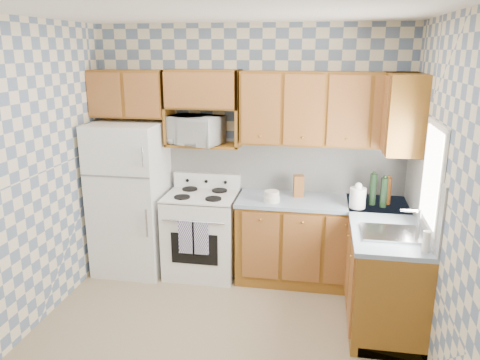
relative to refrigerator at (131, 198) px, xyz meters
name	(u,v)px	position (x,y,z in m)	size (l,w,h in m)	color
floor	(219,343)	(1.27, -1.25, -0.84)	(3.40, 3.40, 0.00)	#8E795A
back_wall	(249,151)	(1.27, 0.35, 0.51)	(3.40, 0.02, 2.70)	slate
right_wall	(447,205)	(2.97, -1.25, 0.51)	(0.02, 3.20, 2.70)	slate
backsplash_back	(285,166)	(1.68, 0.34, 0.36)	(2.60, 0.01, 0.56)	white
backsplash_right	(422,193)	(2.96, -0.45, 0.36)	(0.01, 1.60, 0.56)	white
refrigerator	(131,198)	(0.00, 0.00, 0.00)	(0.75, 0.70, 1.68)	white
stove_body	(202,235)	(0.80, 0.03, -0.39)	(0.76, 0.65, 0.90)	white
cooktop	(201,196)	(0.80, 0.03, 0.07)	(0.76, 0.65, 0.03)	silver
backguard	(207,180)	(0.80, 0.30, 0.16)	(0.76, 0.08, 0.17)	white
dish_towel_left	(187,237)	(0.73, -0.32, -0.29)	(0.17, 0.03, 0.35)	navy
dish_towel_right	(200,238)	(0.88, -0.32, -0.29)	(0.17, 0.03, 0.35)	navy
base_cabinets_back	(320,243)	(2.10, 0.05, -0.40)	(1.75, 0.60, 0.88)	brown
base_cabinets_right	(381,268)	(2.67, -0.45, -0.40)	(0.60, 1.60, 0.88)	brown
countertop_back	(322,202)	(2.10, 0.05, 0.06)	(1.77, 0.63, 0.04)	gray
countertop_right	(385,222)	(2.67, -0.45, 0.06)	(0.63, 1.60, 0.04)	gray
upper_cabinets_back	(327,109)	(2.10, 0.19, 1.01)	(1.75, 0.33, 0.74)	brown
upper_cabinets_fridge	(129,94)	(-0.02, 0.19, 1.13)	(0.82, 0.33, 0.50)	brown
upper_cabinets_right	(403,113)	(2.81, 0.00, 1.01)	(0.33, 0.70, 0.74)	brown
microwave_shelf	(204,145)	(0.80, 0.19, 0.60)	(0.80, 0.33, 0.03)	brown
microwave	(195,130)	(0.73, 0.13, 0.76)	(0.55, 0.37, 0.30)	white
sink	(390,234)	(2.67, -0.80, 0.09)	(0.48, 0.40, 0.03)	#B7B7BC
window	(433,176)	(2.96, -0.80, 0.61)	(0.02, 0.66, 0.86)	silver
bottle_0	(373,189)	(2.59, -0.01, 0.24)	(0.07, 0.07, 0.32)	black
bottle_1	(384,193)	(2.69, -0.07, 0.23)	(0.07, 0.07, 0.30)	black
bottle_2	(388,191)	(2.74, 0.03, 0.22)	(0.07, 0.07, 0.28)	#5B2E0F
knife_block	(299,186)	(1.84, 0.14, 0.19)	(0.10, 0.10, 0.23)	brown
electric_kettle	(358,198)	(2.44, -0.13, 0.18)	(0.16, 0.16, 0.20)	white
food_containers	(272,196)	(1.58, -0.10, 0.14)	(0.17, 0.17, 0.11)	silver
soap_bottle	(426,242)	(2.89, -1.12, 0.17)	(0.06, 0.06, 0.17)	silver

